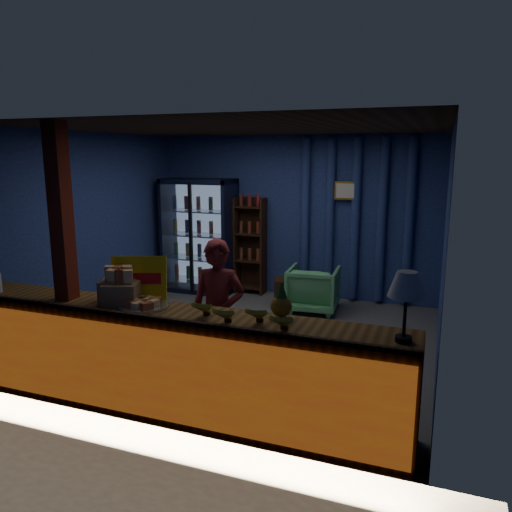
% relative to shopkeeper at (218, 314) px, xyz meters
% --- Properties ---
extents(ground, '(4.60, 4.60, 0.00)m').
position_rel_shopkeeper_xyz_m(ground, '(-0.25, 1.28, -0.75)').
color(ground, '#515154').
rests_on(ground, ground).
extents(room_walls, '(4.60, 4.60, 4.60)m').
position_rel_shopkeeper_xyz_m(room_walls, '(-0.25, 1.28, 0.82)').
color(room_walls, navy).
rests_on(room_walls, ground).
extents(counter, '(4.40, 0.57, 0.99)m').
position_rel_shopkeeper_xyz_m(counter, '(-0.25, -0.62, -0.27)').
color(counter, brown).
rests_on(counter, ground).
extents(support_post, '(0.16, 0.16, 2.60)m').
position_rel_shopkeeper_xyz_m(support_post, '(-1.30, -0.62, 0.55)').
color(support_post, maroon).
rests_on(support_post, ground).
extents(beverage_cooler, '(1.20, 0.62, 1.90)m').
position_rel_shopkeeper_xyz_m(beverage_cooler, '(-1.80, 3.20, 0.18)').
color(beverage_cooler, black).
rests_on(beverage_cooler, ground).
extents(bottle_shelf, '(0.50, 0.28, 1.60)m').
position_rel_shopkeeper_xyz_m(bottle_shelf, '(-0.95, 3.34, 0.04)').
color(bottle_shelf, '#381C11').
rests_on(bottle_shelf, ground).
extents(curtain_folds, '(1.74, 0.14, 2.50)m').
position_rel_shopkeeper_xyz_m(curtain_folds, '(0.75, 3.42, 0.55)').
color(curtain_folds, navy).
rests_on(curtain_folds, room_walls).
extents(framed_picture, '(0.36, 0.04, 0.28)m').
position_rel_shopkeeper_xyz_m(framed_picture, '(0.60, 3.38, 1.00)').
color(framed_picture, '#B68F2D').
rests_on(framed_picture, room_walls).
extents(shopkeeper, '(0.60, 0.45, 1.50)m').
position_rel_shopkeeper_xyz_m(shopkeeper, '(0.00, 0.00, 0.00)').
color(shopkeeper, maroon).
rests_on(shopkeeper, ground).
extents(green_chair, '(0.77, 0.79, 0.67)m').
position_rel_shopkeeper_xyz_m(green_chair, '(0.29, 2.71, -0.41)').
color(green_chair, '#55AA6B').
rests_on(green_chair, ground).
extents(side_table, '(0.61, 0.52, 0.55)m').
position_rel_shopkeeper_xyz_m(side_table, '(-0.05, 2.71, -0.52)').
color(side_table, '#381C11').
rests_on(side_table, ground).
extents(yellow_sign, '(0.52, 0.29, 0.41)m').
position_rel_shopkeeper_xyz_m(yellow_sign, '(-0.63, -0.40, 0.41)').
color(yellow_sign, yellow).
rests_on(yellow_sign, counter).
extents(snack_box_left, '(0.39, 0.35, 0.34)m').
position_rel_shopkeeper_xyz_m(snack_box_left, '(-0.77, -0.52, 0.32)').
color(snack_box_left, '#9B794B').
rests_on(snack_box_left, counter).
extents(snack_box_centre, '(0.37, 0.34, 0.32)m').
position_rel_shopkeeper_xyz_m(snack_box_centre, '(-0.70, -0.59, 0.31)').
color(snack_box_centre, '#9B794B').
rests_on(snack_box_centre, counter).
extents(pastry_tray, '(0.47, 0.47, 0.08)m').
position_rel_shopkeeper_xyz_m(pastry_tray, '(-0.46, -0.59, 0.23)').
color(pastry_tray, silver).
rests_on(pastry_tray, counter).
extents(banana_bunches, '(0.94, 0.28, 0.15)m').
position_rel_shopkeeper_xyz_m(banana_bunches, '(0.54, -0.68, 0.28)').
color(banana_bunches, gold).
rests_on(banana_bunches, counter).
extents(table_lamp, '(0.27, 0.27, 0.53)m').
position_rel_shopkeeper_xyz_m(table_lamp, '(1.80, -0.64, 0.62)').
color(table_lamp, black).
rests_on(table_lamp, counter).
extents(pineapple, '(0.18, 0.18, 0.31)m').
position_rel_shopkeeper_xyz_m(pineapple, '(0.79, -0.44, 0.33)').
color(pineapple, olive).
rests_on(pineapple, counter).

